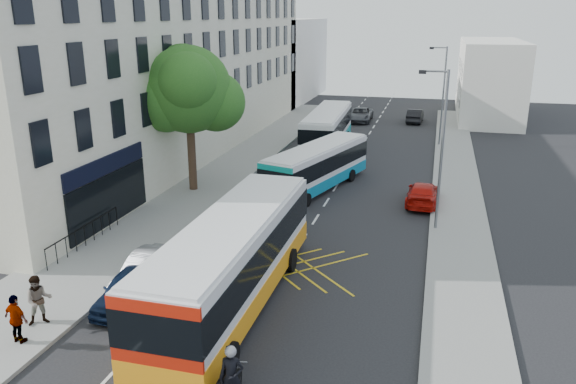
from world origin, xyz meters
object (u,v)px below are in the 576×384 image
Objects in this scene: bus_near at (233,260)px; red_hatchback at (423,193)px; lamp_far at (442,91)px; pedestrian_near at (39,300)px; street_tree at (188,90)px; bus_mid at (317,167)px; motorbike at (232,381)px; distant_car_grey at (360,115)px; lamp_near at (440,143)px; bus_far at (327,129)px; parked_car_silver at (148,271)px; pedestrian_far at (16,319)px; distant_car_dark at (415,116)px; parked_car_blue at (129,289)px.

red_hatchback is (6.58, 14.02, -1.18)m from bus_near.
lamp_far is 35.97m from pedestrian_near.
street_tree is at bearing 120.17° from bus_near.
bus_mid is at bearing 18.29° from street_tree.
motorbike reaches higher than distant_car_grey.
lamp_near is at bearing -19.96° from bus_mid.
lamp_near is 18.94m from bus_far.
parked_car_silver is 5.44m from pedestrian_far.
pedestrian_near is (-5.96, -18.65, -0.40)m from bus_mid.
pedestrian_far is at bearing 79.41° from distant_car_dark.
red_hatchback is at bearing 4.91° from street_tree.
bus_near is 40.63m from distant_car_dark.
bus_near is 6.93m from pedestrian_near.
pedestrian_near is (-12.57, -17.41, 0.43)m from red_hatchback.
distant_car_grey reaches higher than parked_car_blue.
bus_far is at bearing 114.40° from bus_mid.
red_hatchback is 22.43m from pedestrian_far.
pedestrian_near is (1.44, -16.21, -5.22)m from street_tree.
pedestrian_near is (-10.86, -43.71, 0.39)m from distant_car_dark.
distant_car_grey is at bearing 12.06° from distant_car_dark.
bus_near reaches higher than red_hatchback.
parked_car_blue is 40.67m from distant_car_grey.
red_hatchback is 26.36m from distant_car_dark.
lamp_far is at bearing 19.38° from bus_far.
bus_near reaches higher than parked_car_silver.
bus_far is at bearing 66.52° from street_tree.
pedestrian_near is at bearing 153.71° from motorbike.
bus_near is at bearing -89.97° from distant_car_grey.
red_hatchback is 26.42m from distant_car_grey.
lamp_far reaches higher than pedestrian_near.
lamp_far is at bearing -51.34° from distant_car_grey.
lamp_far reaches higher than bus_far.
motorbike is (2.10, -5.78, -0.84)m from bus_near.
bus_mid is at bearing 143.47° from lamp_near.
parked_car_blue is 0.92× the size of parked_car_silver.
distant_car_grey is at bearing 91.00° from bus_near.
distant_car_grey is 43.16m from pedestrian_near.
street_tree is 17.09m from pedestrian_near.
bus_far is at bearing 83.93° from parked_car_silver.
lamp_near reaches higher than red_hatchback.
lamp_far is 13.04m from distant_car_grey.
red_hatchback is (-0.70, 4.17, -3.98)m from lamp_near.
parked_car_blue is (-3.79, -16.37, -0.81)m from bus_mid.
motorbike is at bearing -47.40° from parked_car_silver.
parked_car_silver is at bearing 54.84° from red_hatchback.
bus_near is 15.27m from bus_mid.
bus_far is 2.67× the size of parked_car_silver.
bus_near is 7.54m from pedestrian_far.
lamp_far is at bearing 67.69° from parked_car_blue.
red_hatchback is (14.01, 1.20, -5.65)m from street_tree.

